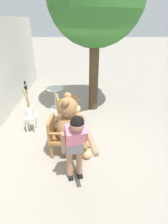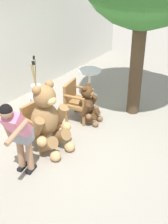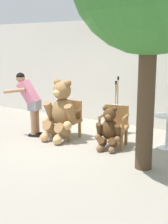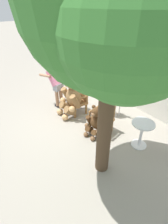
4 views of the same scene
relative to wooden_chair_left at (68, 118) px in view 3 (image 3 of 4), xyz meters
The scene contains 10 objects.
ground_plane 0.92m from the wooden_chair_left, 40.30° to the right, with size 60.00×60.00×0.00m, color gray.
back_wall 2.19m from the wooden_chair_left, 72.05° to the left, with size 10.00×0.16×2.80m, color beige.
wooden_chair_left is the anchor object (origin of this frame).
wooden_chair_right 1.21m from the wooden_chair_left, ahead, with size 0.65×0.62×0.86m.
teddy_bear_large 0.34m from the wooden_chair_left, 92.19° to the right, with size 0.83×0.81×1.39m.
teddy_bear_small 1.27m from the wooden_chair_left, 13.19° to the right, with size 0.56×0.56×0.90m.
person_visitor 1.02m from the wooden_chair_left, 155.90° to the right, with size 0.78×0.60×1.50m.
white_stool 1.21m from the wooden_chair_left, 45.60° to the left, with size 0.34×0.34×0.46m.
brush_bucket 1.21m from the wooden_chair_left, 45.63° to the left, with size 0.22×0.22×0.94m.
round_side_table 2.28m from the wooden_chair_left, ahead, with size 0.56×0.56×0.72m.
Camera 3 is at (3.49, -5.30, 2.12)m, focal length 50.00 mm.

